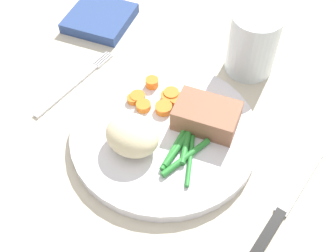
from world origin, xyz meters
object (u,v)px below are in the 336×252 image
Objects in this scene: fork at (75,84)px; knife at (284,207)px; dinner_plate at (168,134)px; water_glass at (252,47)px; meat_portion at (207,116)px; napkin at (100,18)px.

knife reaches higher than fork.
water_glass reaches higher than dinner_plate.
napkin is (-28.16, 9.38, -2.38)cm from meat_portion.
napkin is at bearing 112.61° from fork.
fork is 35.89cm from knife.
fork is at bearing -136.19° from water_glass.
knife is 25.27cm from water_glass.
fork is (-17.78, -0.26, -0.60)cm from dinner_plate.
napkin is (-42.75, 13.77, 0.72)cm from knife.
meat_portion is at bearing 7.67° from fork.
meat_portion reaches higher than napkin.
water_glass reaches higher than knife.
meat_portion is (3.52, 4.11, 2.50)cm from dinner_plate.
fork is (-21.30, -4.37, -3.10)cm from meat_portion.
meat_portion is at bearing 158.82° from knife.
napkin reaches higher than knife.
water_glass is 0.96× the size of napkin.
napkin is at bearing 161.58° from meat_portion.
meat_portion is 0.52× the size of fork.
napkin is at bearing -168.57° from water_glass.
napkin is (-6.86, 13.75, 0.72)cm from fork.
water_glass is at bearing 83.33° from dinner_plate.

